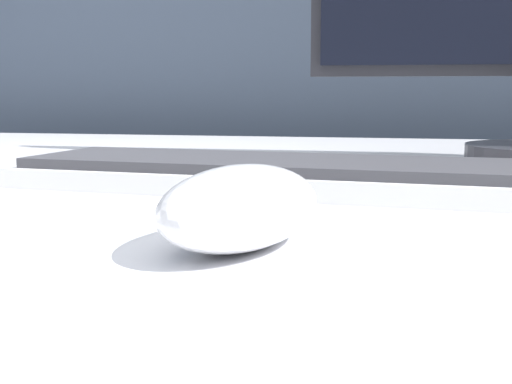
# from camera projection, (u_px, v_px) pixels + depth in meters

# --- Properties ---
(partition_panel) EXTENTS (5.00, 0.03, 1.37)m
(partition_panel) POSITION_uv_depth(u_px,v_px,m) (329.00, 151.00, 1.31)
(partition_panel) COLOR #333D4C
(partition_panel) RESTS_ON ground_plane
(computer_mouse_near) EXTENTS (0.09, 0.13, 0.04)m
(computer_mouse_near) POSITION_uv_depth(u_px,v_px,m) (241.00, 206.00, 0.36)
(computer_mouse_near) COLOR white
(computer_mouse_near) RESTS_ON desk
(keyboard) EXTENTS (0.44, 0.18, 0.02)m
(keyboard) POSITION_uv_depth(u_px,v_px,m) (280.00, 174.00, 0.57)
(keyboard) COLOR silver
(keyboard) RESTS_ON desk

